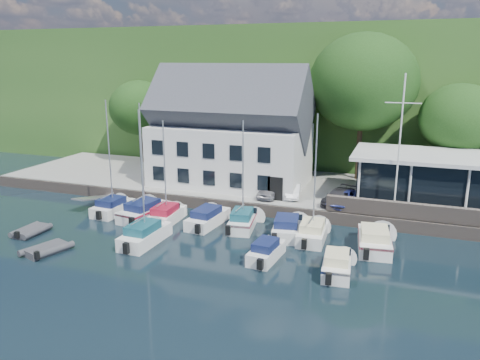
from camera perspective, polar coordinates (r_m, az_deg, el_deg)
The scene contains 32 objects.
ground at distance 28.21m, azimuth 0.23°, elevation -11.79°, with size 180.00×180.00×0.00m, color black.
quay at distance 43.84m, azimuth 7.94°, elevation -1.45°, with size 60.00×13.00×1.00m, color gray.
quay_face at distance 37.79m, azimuth 5.85°, elevation -4.04°, with size 60.00×0.30×1.00m, color #5C514A.
hillside at distance 86.33m, azimuth 14.47°, elevation 11.18°, with size 160.00×75.00×16.00m, color #254A1B.
field_patch at distance 93.86m, azimuth 20.37°, elevation 15.98°, with size 50.00×30.00×0.30m, color #555C2E.
harbor_building at distance 43.76m, azimuth -1.15°, elevation 5.17°, with size 14.40×8.20×8.70m, color silver, non-canonical shape.
club_pavilion at distance 40.99m, azimuth 22.81°, elevation 0.07°, with size 13.20×7.20×4.10m, color black, non-canonical shape.
seawall at distance 37.03m, azimuth 24.41°, elevation -3.92°, with size 18.00×0.50×1.20m, color #5C514A.
gangway at distance 43.09m, azimuth -16.68°, elevation -2.93°, with size 1.20×6.00×1.40m, color #B9B9BD, non-canonical shape.
car_silver at distance 40.16m, azimuth 3.70°, elevation -1.16°, with size 1.50×3.72×1.27m, color #ACABB0.
car_white at distance 40.24m, azimuth 6.49°, elevation -1.33°, with size 1.15×3.30×1.09m, color white.
car_dgrey at distance 38.94m, azimuth 11.96°, elevation -2.01°, with size 1.69×4.16×1.21m, color #2F2F34.
car_blue at distance 38.74m, azimuth 12.42°, elevation -2.08°, with size 1.45×3.68×1.26m, color navy.
flagpole at distance 36.41m, azimuth 18.85°, elevation 3.91°, with size 2.53×0.20×10.53m, color silver, non-canonical shape.
tree_0 at distance 54.22m, azimuth -12.06°, elevation 6.96°, with size 6.73×6.73×9.19m, color black, non-canonical shape.
tree_1 at distance 50.15m, azimuth -4.78°, elevation 7.06°, with size 7.27×7.27×9.93m, color black, non-canonical shape.
tree_2 at distance 47.68m, azimuth 4.10°, elevation 7.27°, with size 7.99×7.99×10.91m, color black, non-canonical shape.
tree_3 at distance 46.57m, azimuth 14.60°, elevation 8.54°, with size 10.20×10.20×13.94m, color black, non-canonical shape.
tree_4 at distance 46.17m, azimuth 24.94°, elevation 4.80°, with size 6.93×6.93×9.48m, color black, non-canonical shape.
boat_r1_0 at distance 39.35m, azimuth -15.57°, elevation 2.00°, with size 2.07×5.56×8.61m, color silver, non-canonical shape.
boat_r1_1 at distance 37.43m, azimuth -11.85°, elevation 2.24°, with size 2.23×6.81×9.43m, color silver, non-canonical shape.
boat_r1_2 at distance 36.34m, azimuth -9.17°, elevation 1.37°, with size 1.86×5.93×8.65m, color silver, non-canonical shape.
boat_r1_3 at distance 36.35m, azimuth -3.94°, elevation -4.39°, with size 1.91×6.39×1.43m, color silver, non-canonical shape.
boat_r1_4 at distance 34.52m, azimuth 0.37°, elevation 1.18°, with size 1.85×5.84×9.03m, color silver, non-canonical shape.
boat_r1_5 at distance 34.31m, azimuth 5.79°, elevation -5.58°, with size 2.11×5.80×1.48m, color silver, non-canonical shape.
boat_r1_6 at distance 32.66m, azimuth 9.12°, elevation -0.01°, with size 1.97×6.02×8.79m, color silver, non-canonical shape.
boat_r1_7 at distance 33.10m, azimuth 16.07°, elevation -6.81°, with size 2.26×6.50×1.55m, color silver, non-canonical shape.
boat_r2_1 at distance 32.29m, azimuth -11.85°, elevation 0.23°, with size 2.01×6.47×9.38m, color silver, non-canonical shape.
boat_r2_3 at distance 30.32m, azimuth 3.24°, elevation -8.45°, with size 1.59×5.02×1.36m, color silver, non-canonical shape.
boat_r2_4 at distance 28.99m, azimuth 11.76°, elevation -9.80°, with size 1.77×5.18×1.42m, color silver, non-canonical shape.
dinghy_0 at distance 37.80m, azimuth -24.14°, elevation -5.55°, with size 1.72×2.86×0.67m, color #35363A, non-canonical shape.
dinghy_1 at distance 33.86m, azimuth -22.52°, elevation -7.67°, with size 1.78×2.97×0.69m, color #35363A, non-canonical shape.
Camera 1 is at (8.47, -23.79, 12.57)m, focal length 35.00 mm.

